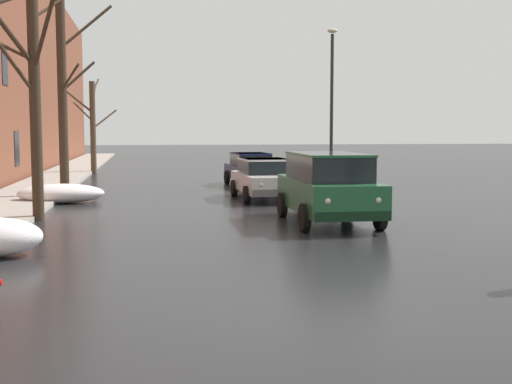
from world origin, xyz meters
TOP-DOWN VIEW (x-y plane):
  - ground_plane at (0.00, 0.00)m, footprint 200.00×200.00m
  - left_sidewalk_slab at (-6.50, 18.00)m, footprint 2.63×80.00m
  - snow_bank_near_corner_left at (-5.02, 14.71)m, footprint 2.81×1.34m
  - snow_bank_along_left_kerb at (5.48, 27.57)m, footprint 2.01×1.45m
  - bare_tree_second_along_sidewalk at (-5.13, 10.37)m, footprint 2.99×2.79m
  - bare_tree_mid_block at (-5.06, 16.40)m, footprint 2.35×3.20m
  - bare_tree_far_down_block at (-5.12, 30.02)m, footprint 3.01×1.41m
  - suv_green_approaching_near_lane at (2.40, 8.76)m, footprint 2.10×4.56m
  - sedan_white_parked_kerbside_close at (1.86, 14.82)m, footprint 2.08×4.21m
  - sedan_darkblue_parked_kerbside_mid at (2.27, 20.43)m, footprint 2.06×4.21m
  - street_lamp_post at (5.69, 19.87)m, footprint 0.44×0.24m

SIDE VIEW (x-z plane):
  - ground_plane at x=0.00m, z-range 0.00..0.00m
  - left_sidewalk_slab at x=-6.50m, z-range 0.00..0.13m
  - snow_bank_along_left_kerb at x=5.48m, z-range -0.09..0.66m
  - snow_bank_near_corner_left at x=-5.02m, z-range 0.00..0.65m
  - sedan_darkblue_parked_kerbside_mid at x=2.27m, z-range 0.04..1.46m
  - sedan_white_parked_kerbside_close at x=1.86m, z-range 0.04..1.46m
  - suv_green_approaching_near_lane at x=2.40m, z-range 0.08..1.90m
  - bare_tree_far_down_block at x=-5.12m, z-range 0.12..5.44m
  - bare_tree_second_along_sidewalk at x=-5.13m, z-range 0.22..6.94m
  - street_lamp_post at x=5.69m, z-range 0.36..7.09m
  - bare_tree_mid_block at x=-5.06m, z-range -0.12..7.93m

